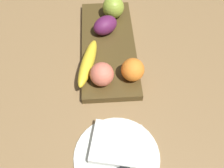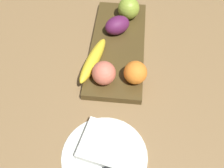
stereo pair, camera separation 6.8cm
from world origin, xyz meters
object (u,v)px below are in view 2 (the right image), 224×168
object	(u,v)px
banana	(93,60)
peach	(104,73)
orange_near_apple	(135,73)
dinner_plate	(105,156)
folded_napkin	(106,143)
apple	(129,8)
grape_bunch	(117,25)
fruit_tray	(118,46)

from	to	relation	value
banana	peach	size ratio (longest dim) A/B	2.70
orange_near_apple	dinner_plate	bearing A→B (deg)	164.93
folded_napkin	peach	bearing A→B (deg)	7.86
apple	grape_bunch	size ratio (longest dim) A/B	0.87
grape_bunch	banana	bearing A→B (deg)	158.12
fruit_tray	peach	bearing A→B (deg)	170.17
fruit_tray	apple	distance (m)	0.14
dinner_plate	peach	bearing A→B (deg)	6.91
apple	folded_napkin	xyz separation A→B (m)	(-0.47, 0.03, -0.04)
grape_bunch	folded_napkin	distance (m)	0.39
fruit_tray	orange_near_apple	bearing A→B (deg)	-156.37
peach	grape_bunch	distance (m)	0.21
folded_napkin	grape_bunch	bearing A→B (deg)	0.98
fruit_tray	grape_bunch	xyz separation A→B (m)	(0.05, 0.01, 0.04)
fruit_tray	folded_napkin	world-z (taller)	folded_napkin
apple	folded_napkin	bearing A→B (deg)	176.77
fruit_tray	dinner_plate	world-z (taller)	fruit_tray
peach	grape_bunch	world-z (taller)	peach
apple	banana	xyz separation A→B (m)	(-0.23, 0.09, -0.02)
apple	folded_napkin	distance (m)	0.47
apple	peach	size ratio (longest dim) A/B	1.08
dinner_plate	folded_napkin	xyz separation A→B (m)	(0.03, 0.00, 0.01)
grape_bunch	dinner_plate	bearing A→B (deg)	-179.08
orange_near_apple	folded_napkin	bearing A→B (deg)	163.05
orange_near_apple	grape_bunch	xyz separation A→B (m)	(0.19, 0.07, -0.00)
fruit_tray	grape_bunch	bearing A→B (deg)	7.01
fruit_tray	orange_near_apple	xyz separation A→B (m)	(-0.14, -0.06, 0.04)
apple	peach	world-z (taller)	apple
peach	grape_bunch	bearing A→B (deg)	-5.37
fruit_tray	peach	size ratio (longest dim) A/B	6.16
grape_bunch	dinner_plate	distance (m)	0.42
banana	grape_bunch	bearing A→B (deg)	-7.74
grape_bunch	orange_near_apple	bearing A→B (deg)	-160.78
fruit_tray	banana	size ratio (longest dim) A/B	2.28
banana	folded_napkin	world-z (taller)	banana
banana	orange_near_apple	bearing A→B (deg)	-96.49
dinner_plate	folded_napkin	distance (m)	0.03
folded_napkin	orange_near_apple	bearing A→B (deg)	-16.95
peach	dinner_plate	bearing A→B (deg)	-173.09
fruit_tray	apple	xyz separation A→B (m)	(0.13, -0.03, 0.05)
apple	dinner_plate	xyz separation A→B (m)	(-0.50, 0.03, -0.05)
orange_near_apple	dinner_plate	world-z (taller)	orange_near_apple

